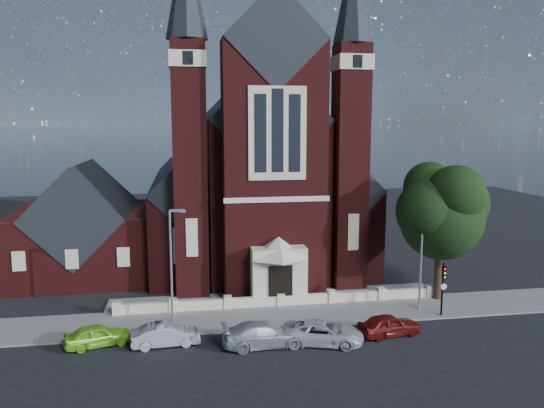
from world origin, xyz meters
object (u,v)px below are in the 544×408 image
Objects in this scene: traffic_signal at (443,282)px; car_dark_red at (389,325)px; street_lamp_right at (423,250)px; car_silver_a at (166,335)px; street_lamp_left at (172,260)px; church at (252,177)px; car_lime_van at (98,335)px; car_white_suv at (323,333)px; parish_hall at (85,232)px; car_silver_b at (265,334)px; street_tree at (445,213)px.

car_dark_red is (-4.99, -2.53, -1.87)m from traffic_signal.
car_silver_a is at bearing -169.75° from street_lamp_right.
street_lamp_left is 19.08m from traffic_signal.
church is at bearing 118.04° from street_lamp_right.
street_lamp_left is 1.92× the size of car_silver_a.
car_lime_van is 14.07m from car_white_suv.
traffic_signal is (11.00, -20.52, -5.60)m from church.
street_lamp_right is 1.92× the size of car_silver_a.
car_silver_a is at bearing -66.23° from parish_hall.
car_silver_b is 8.29m from car_dark_red.
street_lamp_right is at bearing 0.00° from street_lamp_left.
car_silver_b is at bearing -53.31° from parish_hall.
church reaches higher than parish_hall.
car_silver_b is (-13.27, -2.85, -1.81)m from traffic_signal.
car_dark_red is at bearing -153.15° from traffic_signal.
church is at bearing 4.92° from car_dark_red.
car_lime_van is (-22.64, -2.67, -3.91)m from street_lamp_right.
car_silver_b is at bearing 103.34° from car_white_suv.
traffic_signal is at bearing -29.98° from parish_hall.
car_white_suv is (13.93, -1.98, 0.03)m from car_lime_van.
parish_hall reaches higher than car_silver_a.
street_tree reaches higher than traffic_signal.
church is at bearing 20.06° from car_white_suv.
church is 24.62m from car_silver_b.
street_tree is 1.32× the size of street_lamp_right.
street_tree is at bearing -81.25° from car_silver_a.
street_lamp_left is 2.02× the size of traffic_signal.
car_lime_van is at bearing 76.11° from car_silver_a.
car_silver_b reaches higher than car_silver_a.
traffic_signal is at bearing -61.80° from church.
parish_hall is 17.34m from car_lime_van.
traffic_signal is 1.00× the size of car_lime_van.
traffic_signal is at bearing -72.85° from car_dark_red.
street_lamp_right is 6.97m from car_dark_red.
street_lamp_left is 6.63m from car_lime_van.
church reaches higher than car_silver_a.
street_lamp_right reaches higher than car_white_suv.
car_silver_a is (-19.37, -1.76, -1.89)m from traffic_signal.
street_tree is 2.67× the size of car_lime_van.
church is at bearing 118.20° from traffic_signal.
street_lamp_left is 1.57× the size of car_white_suv.
street_lamp_right reaches higher than car_silver_b.
street_lamp_right is at bearing -61.96° from church.
traffic_signal is 0.96× the size of car_dark_red.
car_lime_van is at bearing 75.88° from car_dark_red.
car_lime_van is (-4.64, -2.67, -3.91)m from street_lamp_left.
street_lamp_left reaches higher than car_lime_van.
car_lime_van is 0.96× the size of car_dark_red.
car_silver_b is at bearing -116.23° from car_lime_van.
street_tree is 1.32× the size of street_lamp_left.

